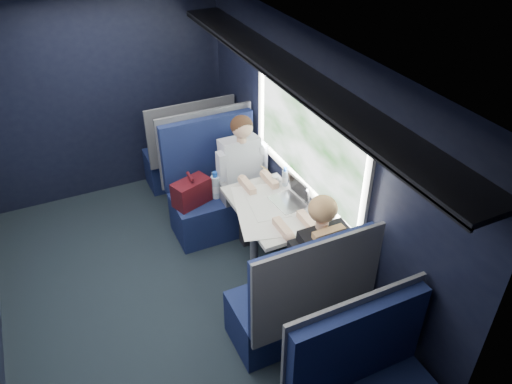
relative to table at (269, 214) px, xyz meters
name	(u,v)px	position (x,y,z in m)	size (l,w,h in m)	color
ground	(168,301)	(-1.03, 0.00, -0.67)	(2.80, 4.20, 0.01)	black
room_shell	(151,163)	(-1.01, 0.00, 0.81)	(3.00, 4.40, 2.40)	black
table	(269,214)	(0.00, 0.00, 0.00)	(0.62, 1.00, 0.74)	#54565E
seat_bay_near	(215,192)	(-0.20, 0.87, -0.24)	(1.04, 0.62, 1.26)	#0D143A
seat_bay_far	(297,304)	(-0.18, -0.87, -0.25)	(1.04, 0.62, 1.26)	#0D143A
seat_row_front	(189,154)	(-0.18, 1.80, -0.25)	(1.04, 0.51, 1.16)	#0D143A
man	(245,171)	(0.07, 0.70, 0.06)	(0.53, 0.56, 1.32)	black
woman	(315,253)	(0.07, -0.71, 0.06)	(0.53, 0.56, 1.32)	black
papers	(268,209)	(-0.02, -0.03, 0.08)	(0.57, 0.82, 0.01)	white
laptop	(293,196)	(0.24, -0.01, 0.14)	(0.27, 0.35, 0.25)	silver
bottle_small	(285,178)	(0.30, 0.26, 0.17)	(0.06, 0.06, 0.20)	silver
cup	(275,180)	(0.23, 0.33, 0.12)	(0.06, 0.06, 0.08)	white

